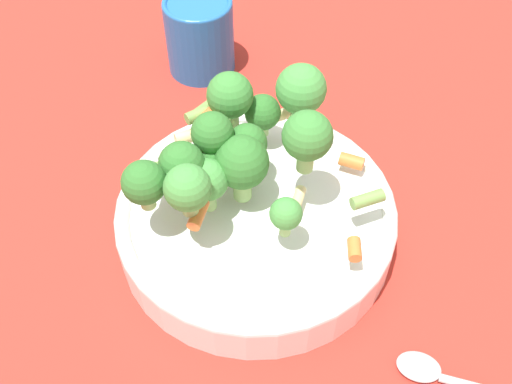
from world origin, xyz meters
name	(u,v)px	position (x,y,z in m)	size (l,w,h in m)	color
ground_plane	(256,235)	(0.00, 0.00, 0.00)	(3.00, 3.00, 0.00)	#B72D23
bowl	(256,219)	(0.00, 0.00, 0.03)	(0.26, 0.26, 0.05)	white
pasta_salad	(238,144)	(0.03, -0.01, 0.10)	(0.21, 0.20, 0.10)	#8CB766
cup	(200,35)	(0.21, -0.16, 0.05)	(0.08, 0.08, 0.09)	#2366B2
spoon	(469,380)	(-0.22, 0.01, 0.01)	(0.18, 0.08, 0.01)	silver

